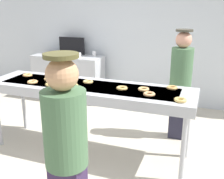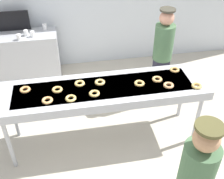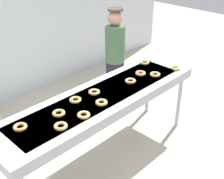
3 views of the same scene
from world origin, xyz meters
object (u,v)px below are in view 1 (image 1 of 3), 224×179
(glazed_donut_5, at_px, (172,88))
(paper_cup_3, at_px, (76,54))
(fryer_conveyor, at_px, (88,90))
(paper_cup_2, at_px, (94,54))
(worker_baker, at_px, (181,80))
(prep_counter, at_px, (68,77))
(glazed_donut_7, at_px, (51,84))
(paper_cup_1, at_px, (79,55))
(glazed_donut_6, at_px, (149,94))
(menu_display, at_px, (72,46))
(glazed_donut_11, at_px, (88,82))
(customer_waiting, at_px, (67,156))
(glazed_donut_2, at_px, (144,89))
(glazed_donut_9, at_px, (28,75))
(glazed_donut_3, at_px, (73,86))
(glazed_donut_10, at_px, (71,79))
(paper_cup_0, at_px, (67,55))
(glazed_donut_0, at_px, (33,82))
(glazed_donut_4, at_px, (49,79))
(glazed_donut_1, at_px, (180,100))
(glazed_donut_8, at_px, (122,88))

(glazed_donut_5, relative_size, paper_cup_3, 1.36)
(fryer_conveyor, bearing_deg, paper_cup_2, 111.31)
(worker_baker, bearing_deg, prep_counter, -21.50)
(glazed_donut_7, distance_m, paper_cup_1, 2.02)
(glazed_donut_6, relative_size, paper_cup_3, 1.36)
(menu_display, bearing_deg, paper_cup_1, -44.63)
(fryer_conveyor, relative_size, glazed_donut_5, 20.01)
(glazed_donut_11, height_order, customer_waiting, customer_waiting)
(glazed_donut_11, relative_size, paper_cup_3, 1.36)
(prep_counter, height_order, paper_cup_3, paper_cup_3)
(glazed_donut_2, bearing_deg, glazed_donut_9, 177.38)
(glazed_donut_3, relative_size, glazed_donut_7, 1.00)
(paper_cup_3, bearing_deg, glazed_donut_10, -64.69)
(glazed_donut_6, relative_size, glazed_donut_9, 1.00)
(glazed_donut_3, bearing_deg, fryer_conveyor, 44.14)
(glazed_donut_3, relative_size, prep_counter, 0.09)
(prep_counter, bearing_deg, paper_cup_0, -60.28)
(glazed_donut_11, relative_size, paper_cup_1, 1.36)
(glazed_donut_7, bearing_deg, paper_cup_2, 98.86)
(glazed_donut_10, relative_size, customer_waiting, 0.08)
(fryer_conveyor, xyz_separation_m, glazed_donut_10, (-0.31, 0.12, 0.09))
(glazed_donut_0, bearing_deg, glazed_donut_7, -2.44)
(glazed_donut_3, bearing_deg, paper_cup_0, 120.94)
(glazed_donut_4, bearing_deg, glazed_donut_10, 15.95)
(glazed_donut_0, xyz_separation_m, paper_cup_3, (-0.38, 1.99, 0.01))
(glazed_donut_0, distance_m, customer_waiting, 1.94)
(paper_cup_0, height_order, paper_cup_2, same)
(glazed_donut_1, height_order, glazed_donut_2, same)
(glazed_donut_9, height_order, glazed_donut_10, same)
(glazed_donut_0, relative_size, glazed_donut_4, 1.00)
(glazed_donut_3, height_order, glazed_donut_7, same)
(glazed_donut_2, bearing_deg, glazed_donut_0, -172.46)
(glazed_donut_4, bearing_deg, glazed_donut_11, 6.40)
(glazed_donut_5, bearing_deg, glazed_donut_9, -177.13)
(glazed_donut_9, distance_m, worker_baker, 2.25)
(prep_counter, bearing_deg, glazed_donut_6, -42.45)
(worker_baker, relative_size, paper_cup_0, 16.06)
(glazed_donut_1, bearing_deg, paper_cup_1, 138.42)
(glazed_donut_10, bearing_deg, glazed_donut_8, -10.07)
(menu_display, bearing_deg, fryer_conveyor, -57.29)
(glazed_donut_1, height_order, paper_cup_2, paper_cup_2)
(fryer_conveyor, height_order, paper_cup_0, paper_cup_0)
(paper_cup_2, distance_m, menu_display, 0.57)
(glazed_donut_8, xyz_separation_m, customer_waiting, (0.09, -1.57, -0.04))
(prep_counter, bearing_deg, paper_cup_2, 16.26)
(customer_waiting, distance_m, paper_cup_2, 3.88)
(glazed_donut_3, relative_size, menu_display, 0.24)
(glazed_donut_10, xyz_separation_m, paper_cup_0, (-0.92, 1.56, 0.01))
(glazed_donut_2, height_order, glazed_donut_10, same)
(glazed_donut_1, relative_size, paper_cup_2, 1.36)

